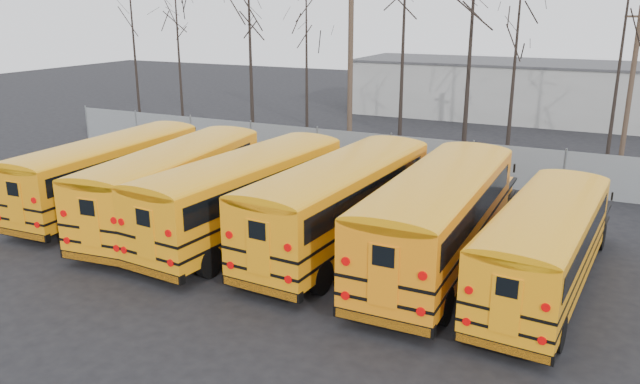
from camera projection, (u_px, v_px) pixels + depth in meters
The scene contains 19 objects.
ground at pixel (267, 260), 20.48m from camera, with size 120.00×120.00×0.00m, color black.
fence at pixel (391, 155), 30.55m from camera, with size 40.00×0.04×2.00m, color gray.
distant_building at pixel (506, 90), 46.71m from camera, with size 22.00×8.00×4.00m, color #ABAAA6.
bus_a at pixel (112, 167), 25.30m from camera, with size 2.77×10.72×2.98m.
bus_b at pixel (177, 178), 23.38m from camera, with size 3.55×11.17×3.08m.
bus_c at pixel (248, 188), 22.08m from camera, with size 3.57×11.26×3.10m.
bus_d at pixel (343, 196), 21.07m from camera, with size 3.37×11.43×3.16m.
bus_e at pixel (441, 210), 19.45m from camera, with size 2.73×11.54×3.22m.
bus_f at pixel (546, 239), 17.72m from camera, with size 3.10×10.18×2.81m.
utility_pole_left at pixel (351, 55), 37.16m from camera, with size 1.82×0.32×10.19m.
utility_pole_right at pixel (631, 87), 30.91m from camera, with size 1.42×0.41×8.07m.
tree_0 at pixel (134, 45), 39.58m from camera, with size 0.26×0.26×11.25m, color black.
tree_1 at pixel (179, 56), 37.88m from camera, with size 0.26×0.26×10.25m, color black.
tree_2 at pixel (250, 53), 35.80m from camera, with size 0.26×0.26×10.83m, color black.
tree_3 at pixel (307, 68), 35.96m from camera, with size 0.26×0.26×9.18m, color black.
tree_4 at pixel (403, 47), 33.86m from camera, with size 0.26×0.26×11.75m, color black.
tree_5 at pixel (470, 44), 33.03m from camera, with size 0.26×0.26×12.14m, color black.
tree_6 at pixel (514, 75), 30.73m from camera, with size 0.26×0.26×9.50m, color black.
tree_7 at pixel (619, 68), 27.76m from camera, with size 0.26×0.26×10.75m, color black.
Camera 1 is at (9.80, -16.36, 7.98)m, focal length 35.00 mm.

